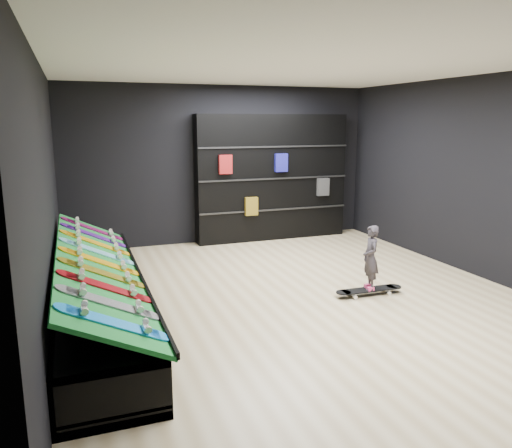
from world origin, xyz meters
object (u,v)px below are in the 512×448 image
object	(u,v)px
floor_skateboard	(369,292)
back_shelving	(272,178)
display_rack	(97,302)
child	(370,270)

from	to	relation	value
floor_skateboard	back_shelving	bearing A→B (deg)	91.52
display_rack	child	bearing A→B (deg)	-4.69
back_shelving	child	size ratio (longest dim) A/B	5.82
display_rack	back_shelving	distance (m)	4.95
back_shelving	floor_skateboard	bearing A→B (deg)	-90.40
display_rack	child	size ratio (longest dim) A/B	8.52
display_rack	back_shelving	bearing A→B (deg)	43.19
floor_skateboard	child	bearing A→B (deg)	0.00
display_rack	child	distance (m)	3.52
back_shelving	child	world-z (taller)	back_shelving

